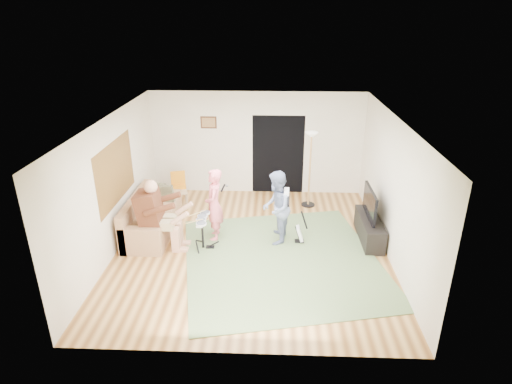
% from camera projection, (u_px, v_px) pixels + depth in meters
% --- Properties ---
extents(floor, '(6.00, 6.00, 0.00)m').
position_uv_depth(floor, '(252.00, 247.00, 8.90)').
color(floor, brown).
rests_on(floor, ground).
extents(walls, '(5.50, 6.00, 2.70)m').
position_uv_depth(walls, '(251.00, 187.00, 8.38)').
color(walls, beige).
rests_on(walls, floor).
extents(ceiling, '(6.00, 6.00, 0.00)m').
position_uv_depth(ceiling, '(251.00, 119.00, 7.85)').
color(ceiling, white).
rests_on(ceiling, walls).
extents(window_blinds, '(0.00, 2.05, 2.05)m').
position_uv_depth(window_blinds, '(116.00, 172.00, 8.59)').
color(window_blinds, brown).
rests_on(window_blinds, walls).
extents(doorway, '(2.10, 0.00, 2.10)m').
position_uv_depth(doorway, '(278.00, 155.00, 11.22)').
color(doorway, black).
rests_on(doorway, walls).
extents(picture_frame, '(0.42, 0.03, 0.32)m').
position_uv_depth(picture_frame, '(209.00, 122.00, 10.96)').
color(picture_frame, '#3F2314').
rests_on(picture_frame, walls).
extents(area_rug, '(4.43, 4.58, 0.02)m').
position_uv_depth(area_rug, '(282.00, 259.00, 8.45)').
color(area_rug, '#556D42').
rests_on(area_rug, floor).
extents(sofa, '(0.86, 2.10, 0.85)m').
position_uv_depth(sofa, '(149.00, 220.00, 9.41)').
color(sofa, '#A37751').
rests_on(sofa, floor).
extents(drummer, '(0.97, 0.54, 1.50)m').
position_uv_depth(drummer, '(160.00, 222.00, 8.68)').
color(drummer, '#562A18').
rests_on(drummer, sofa).
extents(drum_kit, '(0.39, 0.71, 0.73)m').
position_uv_depth(drum_kit, '(203.00, 234.00, 8.75)').
color(drum_kit, black).
rests_on(drum_kit, floor).
extents(singer, '(0.41, 0.59, 1.56)m').
position_uv_depth(singer, '(214.00, 205.00, 8.98)').
color(singer, '#E96575').
rests_on(singer, floor).
extents(microphone, '(0.06, 0.06, 0.24)m').
position_uv_depth(microphone, '(223.00, 188.00, 8.82)').
color(microphone, black).
rests_on(microphone, singer).
extents(guitarist, '(0.67, 0.82, 1.57)m').
position_uv_depth(guitarist, '(276.00, 208.00, 8.83)').
color(guitarist, slate).
rests_on(guitarist, floor).
extents(guitar_held, '(0.15, 0.60, 0.26)m').
position_uv_depth(guitar_held, '(286.00, 195.00, 8.72)').
color(guitar_held, white).
rests_on(guitar_held, guitarist).
extents(guitar_spare, '(0.26, 0.23, 0.73)m').
position_uv_depth(guitar_spare, '(300.00, 233.00, 9.02)').
color(guitar_spare, black).
rests_on(guitar_spare, floor).
extents(torchiere_lamp, '(0.34, 0.34, 1.89)m').
position_uv_depth(torchiere_lamp, '(311.00, 156.00, 10.32)').
color(torchiere_lamp, black).
rests_on(torchiere_lamp, floor).
extents(dining_chair, '(0.47, 0.49, 0.88)m').
position_uv_depth(dining_chair, '(180.00, 194.00, 10.68)').
color(dining_chair, tan).
rests_on(dining_chair, floor).
extents(tv_cabinet, '(0.40, 1.40, 0.50)m').
position_uv_depth(tv_cabinet, '(369.00, 229.00, 9.12)').
color(tv_cabinet, black).
rests_on(tv_cabinet, floor).
extents(television, '(0.06, 1.06, 0.61)m').
position_uv_depth(television, '(370.00, 203.00, 8.89)').
color(television, black).
rests_on(television, tv_cabinet).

